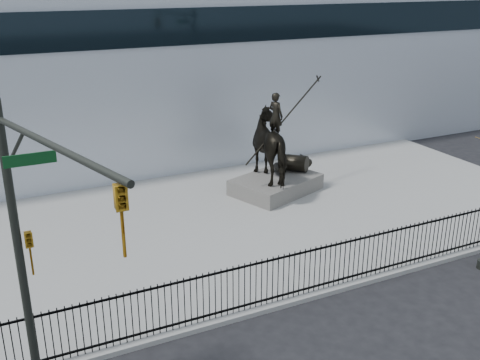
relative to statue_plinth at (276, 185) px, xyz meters
name	(u,v)px	position (x,y,z in m)	size (l,w,h in m)	color
ground	(306,326)	(-4.09, -8.95, -0.49)	(120.00, 120.00, 0.00)	black
plaza	(208,227)	(-4.09, -1.95, -0.42)	(30.00, 12.00, 0.15)	gray
building	(114,65)	(-4.09, 11.05, 4.01)	(44.00, 14.00, 9.00)	silver
picket_fence	(284,277)	(-4.09, -7.70, 0.41)	(22.10, 0.10, 1.50)	black
statue_plinth	(276,185)	(0.00, 0.00, 0.00)	(3.63, 2.50, 0.68)	#53504C
equestrian_statue	(278,146)	(0.07, 0.02, 1.77)	(4.41, 3.54, 3.95)	black
traffic_signal_left	(35,256)	(-10.84, -9.58, 3.54)	(1.52, 4.84, 7.00)	#242722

